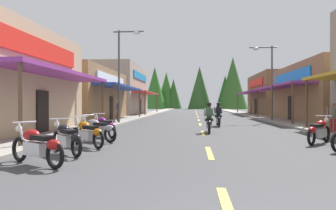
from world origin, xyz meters
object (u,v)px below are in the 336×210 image
Objects in this scene: motorcycle_parked_left_4 at (104,126)px; streetlamp_left at (123,64)px; motorcycle_parked_left_0 at (37,145)px; motorcycle_parked_left_1 at (66,138)px; motorcycle_parked_left_3 at (97,129)px; pedestrian_browsing at (118,110)px; rider_cruising_lead at (209,120)px; rider_cruising_trailing at (218,116)px; streetlamp_right at (268,72)px; motorcycle_parked_right_3 at (319,131)px; motorcycle_parked_left_2 at (87,133)px; pedestrian_by_shop at (333,116)px.

streetlamp_left is at bearing -35.43° from motorcycle_parked_left_4.
motorcycle_parked_left_1 is at bearing -60.82° from motorcycle_parked_left_0.
streetlamp_left is at bearing -52.19° from motorcycle_parked_left_3.
motorcycle_parked_left_3 is 11.73m from pedestrian_browsing.
motorcycle_parked_left_0 and motorcycle_parked_left_3 have the same top height.
rider_cruising_lead and rider_cruising_trailing have the same top height.
motorcycle_parked_left_1 is 0.85× the size of motorcycle_parked_left_3.
streetlamp_right is 3.22× the size of motorcycle_parked_left_3.
rider_cruising_trailing is at bearing -129.06° from streetlamp_right.
streetlamp_right is at bearing 34.60° from motorcycle_parked_right_3.
motorcycle_parked_left_4 is at bearing -129.51° from streetlamp_right.
motorcycle_parked_left_3 is 9.77m from rider_cruising_trailing.
motorcycle_parked_left_2 is 0.96× the size of pedestrian_browsing.
pedestrian_browsing is at bearing -38.77° from motorcycle_parked_left_2.
rider_cruising_lead reaches higher than motorcycle_parked_left_0.
motorcycle_parked_left_2 is 11.00m from rider_cruising_trailing.
motorcycle_parked_left_2 is at bearing -122.46° from streetlamp_right.
streetlamp_right reaches higher than rider_cruising_lead.
rider_cruising_trailing is at bearing -121.76° from pedestrian_by_shop.
motorcycle_parked_right_3 is at bearing -80.69° from pedestrian_browsing.
motorcycle_parked_left_4 is at bearing -82.65° from streetlamp_left.
motorcycle_parked_left_3 is 6.02m from rider_cruising_lead.
pedestrian_by_shop is at bearing -134.84° from rider_cruising_trailing.
pedestrian_browsing is (-2.17, 13.05, 0.52)m from motorcycle_parked_left_2.
rider_cruising_trailing is at bearing -92.67° from motorcycle_parked_left_3.
streetlamp_right is 18.19m from motorcycle_parked_left_2.
motorcycle_parked_left_1 is 0.75× the size of rider_cruising_trailing.
motorcycle_parked_left_1 is 14.75m from pedestrian_browsing.
rider_cruising_trailing is at bearing -57.08° from pedestrian_browsing.
rider_cruising_lead is 5.79m from pedestrian_by_shop.
motorcycle_parked_left_3 is at bearing -59.03° from motorcycle_parked_left_0.
motorcycle_parked_left_2 is at bearing -51.77° from pedestrian_by_shop.
motorcycle_parked_left_2 is 0.78× the size of rider_cruising_trailing.
motorcycle_parked_left_0 is at bearing 120.75° from motorcycle_parked_left_3.
streetlamp_left is at bearing 45.71° from rider_cruising_lead.
motorcycle_parked_left_0 is at bearing -118.04° from streetlamp_right.
motorcycle_parked_left_1 is 0.75× the size of rider_cruising_lead.
motorcycle_parked_left_1 is at bearing 140.24° from motorcycle_parked_left_4.
rider_cruising_trailing is 1.40× the size of pedestrian_by_shop.
motorcycle_parked_left_4 is 1.07× the size of pedestrian_by_shop.
pedestrian_by_shop is at bearing -94.96° from rider_cruising_lead.
streetlamp_right is 3.67× the size of motorcycle_parked_left_2.
motorcycle_parked_left_0 is 1.23× the size of pedestrian_by_shop.
motorcycle_parked_left_4 is (1.09, -8.45, -3.86)m from streetlamp_left.
pedestrian_by_shop reaches higher than motorcycle_parked_left_2.
motorcycle_parked_left_4 is (-9.90, -12.00, -3.51)m from streetlamp_right.
motorcycle_parked_left_2 and motorcycle_parked_left_4 have the same top height.
pedestrian_by_shop reaches higher than motorcycle_parked_left_1.
motorcycle_parked_right_3 is 5.50m from rider_cruising_lead.
motorcycle_parked_left_2 is (0.08, 1.54, 0.00)m from motorcycle_parked_left_1.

